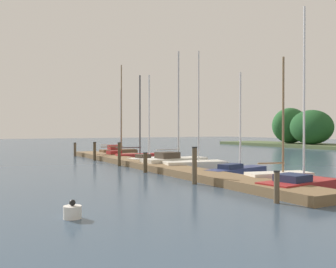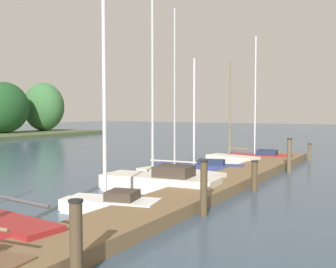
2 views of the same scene
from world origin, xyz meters
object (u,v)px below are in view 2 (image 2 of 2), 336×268
sailboat_5 (176,175)px  mooring_piling_5 (310,153)px  mooring_piling_1 (76,241)px  mooring_piling_2 (204,188)px  sailboat_4 (158,180)px  sailboat_3 (109,199)px  sailboat_6 (198,166)px  mooring_piling_3 (254,176)px  sailboat_7 (230,158)px  sailboat_8 (257,156)px  mooring_piling_4 (289,156)px

sailboat_5 → mooring_piling_5: bearing=-96.0°
mooring_piling_1 → mooring_piling_5: mooring_piling_1 is taller
mooring_piling_1 → mooring_piling_2: size_ratio=0.92×
sailboat_4 → sailboat_3: bearing=91.6°
sailboat_6 → mooring_piling_3: 4.94m
sailboat_3 → mooring_piling_5: (14.77, -2.62, 0.15)m
sailboat_5 → sailboat_6: sailboat_5 is taller
mooring_piling_2 → mooring_piling_5: bearing=-0.6°
sailboat_5 → sailboat_6: size_ratio=1.30×
sailboat_7 → sailboat_6: bearing=98.3°
sailboat_3 → sailboat_6: size_ratio=1.15×
sailboat_8 → mooring_piling_3: size_ratio=6.41×
sailboat_3 → mooring_piling_1: 4.77m
sailboat_8 → mooring_piling_1: bearing=90.3°
sailboat_7 → mooring_piling_1: bearing=116.0°
sailboat_7 → sailboat_8: 2.09m
mooring_piling_1 → mooring_piling_4: bearing=-0.6°
sailboat_7 → sailboat_8: bearing=-101.2°
sailboat_4 → mooring_piling_2: sailboat_4 is taller
sailboat_5 → mooring_piling_2: 5.27m
mooring_piling_3 → mooring_piling_4: 4.97m
mooring_piling_1 → mooring_piling_5: size_ratio=1.36×
sailboat_5 → mooring_piling_2: (-4.21, -3.14, 0.48)m
mooring_piling_3 → mooring_piling_4: mooring_piling_4 is taller
sailboat_3 → mooring_piling_3: size_ratio=5.56×
sailboat_6 → sailboat_5: bearing=85.3°
sailboat_4 → mooring_piling_3: 3.45m
sailboat_4 → mooring_piling_1: sailboat_4 is taller
mooring_piling_1 → mooring_piling_2: 5.03m
sailboat_3 → mooring_piling_3: (5.04, -2.58, 0.19)m
mooring_piling_4 → sailboat_4: bearing=156.1°
mooring_piling_1 → sailboat_4: bearing=21.3°
mooring_piling_2 → mooring_piling_4: size_ratio=0.95×
sailboat_3 → mooring_piling_4: (10.00, -2.63, 0.44)m
sailboat_8 → mooring_piling_1: 17.68m
sailboat_3 → sailboat_8: sailboat_8 is taller
sailboat_3 → sailboat_7: bearing=-98.8°
sailboat_3 → mooring_piling_5: sailboat_3 is taller
sailboat_8 → mooring_piling_4: size_ratio=4.39×
mooring_piling_3 → mooring_piling_5: 9.73m
sailboat_7 → mooring_piling_4: 3.84m
sailboat_6 → mooring_piling_5: bearing=-134.4°
sailboat_6 → mooring_piling_1: sailboat_6 is taller
sailboat_6 → mooring_piling_3: size_ratio=4.84×
sailboat_6 → mooring_piling_3: (-3.20, -3.76, 0.28)m
sailboat_7 → sailboat_3: bearing=108.2°
mooring_piling_2 → mooring_piling_4: bearing=-0.9°
sailboat_6 → mooring_piling_1: 12.83m
sailboat_4 → mooring_piling_4: 7.40m
sailboat_8 → mooring_piling_1: size_ratio=5.01×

